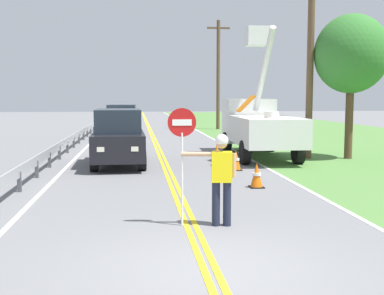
{
  "coord_description": "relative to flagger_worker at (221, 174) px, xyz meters",
  "views": [
    {
      "loc": [
        -1.06,
        -6.77,
        2.53
      ],
      "look_at": [
        0.42,
        5.93,
        1.2
      ],
      "focal_mm": 45.0,
      "sensor_mm": 36.0,
      "label": 1
    }
  ],
  "objects": [
    {
      "name": "traffic_cone_lead",
      "position": [
        1.71,
        3.88,
        -0.71
      ],
      "size": [
        0.4,
        0.4,
        0.7
      ],
      "color": "orange",
      "rests_on": "ground"
    },
    {
      "name": "utility_bucket_truck",
      "position": [
        3.54,
        11.03,
        0.37
      ],
      "size": [
        2.83,
        6.87,
        5.55
      ],
      "color": "white",
      "rests_on": "ground"
    },
    {
      "name": "traffic_cone_tail",
      "position": [
        1.52,
        9.51,
        -0.71
      ],
      "size": [
        0.4,
        0.4,
        0.7
      ],
      "color": "orange",
      "rests_on": "ground"
    },
    {
      "name": "traffic_cone_mid",
      "position": [
        1.8,
        7.14,
        -0.71
      ],
      "size": [
        0.4,
        0.4,
        0.7
      ],
      "color": "orange",
      "rests_on": "ground"
    },
    {
      "name": "flagger_worker",
      "position": [
        0.0,
        0.0,
        0.0
      ],
      "size": [
        1.08,
        0.3,
        1.83
      ],
      "color": "#1E2338",
      "rests_on": "ground"
    },
    {
      "name": "centerline_yellow_left",
      "position": [
        -0.68,
        17.57,
        -1.04
      ],
      "size": [
        0.11,
        110.0,
        0.01
      ],
      "primitive_type": "cube",
      "color": "yellow",
      "rests_on": "ground"
    },
    {
      "name": "oncoming_suv_second",
      "position": [
        -2.48,
        20.09,
        0.01
      ],
      "size": [
        2.02,
        4.65,
        2.1
      ],
      "color": "silver",
      "rests_on": "ground"
    },
    {
      "name": "roadside_tree_verge",
      "position": [
        7.09,
        9.75,
        3.22
      ],
      "size": [
        3.0,
        3.0,
        5.9
      ],
      "color": "brown",
      "rests_on": "ground"
    },
    {
      "name": "oncoming_suv_nearest",
      "position": [
        -2.31,
        8.86,
        0.01
      ],
      "size": [
        2.0,
        4.64,
        2.1
      ],
      "color": "black",
      "rests_on": "ground"
    },
    {
      "name": "edge_line_left",
      "position": [
        -4.19,
        17.57,
        -1.04
      ],
      "size": [
        0.12,
        110.0,
        0.01
      ],
      "primitive_type": "cube",
      "color": "silver",
      "rests_on": "ground"
    },
    {
      "name": "utility_pole_near",
      "position": [
        5.45,
        9.97,
        3.12
      ],
      "size": [
        1.8,
        0.28,
        7.97
      ],
      "color": "brown",
      "rests_on": "ground"
    },
    {
      "name": "centerline_yellow_right",
      "position": [
        -0.5,
        17.57,
        -1.04
      ],
      "size": [
        0.11,
        110.0,
        0.01
      ],
      "primitive_type": "cube",
      "color": "yellow",
      "rests_on": "ground"
    },
    {
      "name": "stop_sign_paddle",
      "position": [
        -0.76,
        0.1,
        0.66
      ],
      "size": [
        0.56,
        0.04,
        2.33
      ],
      "color": "silver",
      "rests_on": "ground"
    },
    {
      "name": "ground_plane",
      "position": [
        -0.59,
        -2.43,
        -1.05
      ],
      "size": [
        160.0,
        160.0,
        0.0
      ],
      "primitive_type": "plane",
      "color": "slate"
    },
    {
      "name": "guardrail_left_shoulder",
      "position": [
        -4.79,
        12.0,
        -0.53
      ],
      "size": [
        0.1,
        32.0,
        0.71
      ],
      "color": "#9EA0A3",
      "rests_on": "ground"
    },
    {
      "name": "utility_pole_mid",
      "position": [
        4.86,
        28.77,
        3.42
      ],
      "size": [
        1.8,
        0.28,
        8.56
      ],
      "color": "brown",
      "rests_on": "ground"
    },
    {
      "name": "grass_verge_right",
      "position": [
        11.01,
        17.57,
        -1.04
      ],
      "size": [
        16.0,
        110.0,
        0.01
      ],
      "primitive_type": "cube",
      "color": "#517F3D",
      "rests_on": "ground"
    },
    {
      "name": "edge_line_right",
      "position": [
        3.01,
        17.57,
        -1.04
      ],
      "size": [
        0.12,
        110.0,
        0.01
      ],
      "primitive_type": "cube",
      "color": "silver",
      "rests_on": "ground"
    }
  ]
}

